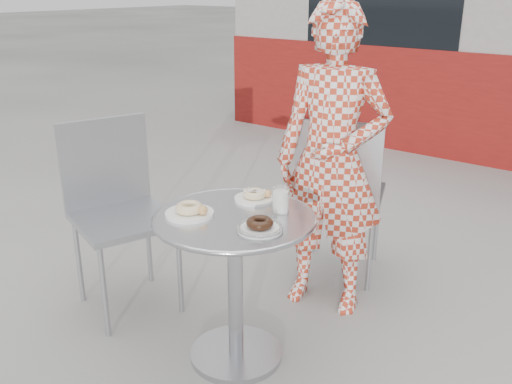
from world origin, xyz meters
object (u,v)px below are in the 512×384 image
Objects in this scene: chair_far at (340,226)px; plate_far at (255,196)px; seated_person at (332,162)px; chair_left at (126,254)px; plate_near at (190,211)px; milk_cup at (281,201)px; bistro_table at (235,253)px; plate_checker at (260,226)px.

chair_far is 5.27× the size of plate_far.
chair_far is 0.59m from seated_person.
plate_near is (0.57, -0.10, 0.41)m from chair_left.
milk_cup is at bearing 80.69° from chair_far.
chair_left is 0.97m from milk_cup.
chair_far is 0.61× the size of seated_person.
plate_far is (0.01, -0.79, 0.42)m from chair_far.
bistro_table is at bearing -71.23° from chair_left.
plate_far is (0.67, 0.20, 0.41)m from chair_left.
chair_left reaches higher than milk_cup.
chair_far is 5.09× the size of plate_checker.
chair_far reaches higher than plate_far.
chair_left reaches higher than chair_far.
seated_person is 13.77× the size of milk_cup.
seated_person is 0.80m from plate_near.
seated_person is (0.12, -0.33, 0.48)m from chair_far.
plate_checker is (0.31, 0.06, -0.01)m from plate_near.
plate_far is at bearing -116.24° from seated_person.
milk_cup is at bearing 102.21° from plate_checker.
plate_near is at bearing 63.74° from chair_far.
chair_far is 0.98× the size of chair_left.
plate_far is at bearing 71.25° from plate_near.
bistro_table is 6.17× the size of milk_cup.
seated_person is at bearing -31.05° from chair_left.
bistro_table is 3.44× the size of plate_near.
chair_far is at bearing 90.73° from plate_far.
milk_cup reaches higher than plate_checker.
milk_cup reaches higher than plate_far.
chair_far is 1.17m from plate_near.
seated_person is at bearing 77.18° from plate_far.
seated_person is 0.52m from milk_cup.
plate_far is (-0.04, 0.20, 0.19)m from bistro_table.
chair_far is 8.37× the size of milk_cup.
milk_cup reaches higher than bistro_table.
seated_person is at bearing 97.15° from milk_cup.
plate_near is at bearing -169.36° from plate_checker.
chair_far is at bearing 85.18° from plate_near.
chair_far is at bearing 102.14° from plate_checker.
milk_cup is (0.17, -0.05, 0.03)m from plate_far.
seated_person is 7.67× the size of plate_near.
plate_near is (-0.21, -0.77, -0.06)m from seated_person.
chair_left is 5.39× the size of plate_far.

